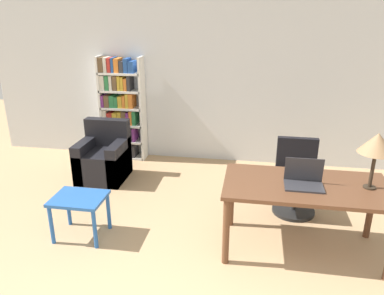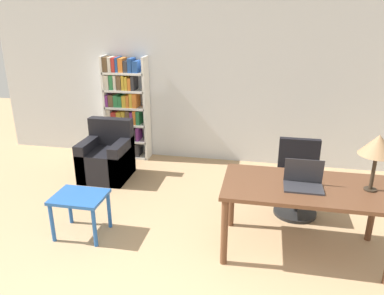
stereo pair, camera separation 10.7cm
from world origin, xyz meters
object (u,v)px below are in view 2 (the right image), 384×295
at_px(table_lamp, 378,146).
at_px(office_chair, 297,181).
at_px(armchair, 107,158).
at_px(side_table_blue, 80,202).
at_px(bookshelf, 125,109).
at_px(desk, 305,195).
at_px(laptop, 303,181).

relative_size(table_lamp, office_chair, 0.62).
xyz_separation_m(office_chair, armchair, (-2.77, 0.51, -0.12)).
height_order(side_table_blue, bookshelf, bookshelf).
bearing_deg(desk, table_lamp, 2.46).
xyz_separation_m(side_table_blue, bookshelf, (-0.36, 2.42, 0.44)).
relative_size(table_lamp, bookshelf, 0.33).
relative_size(side_table_blue, armchair, 0.66).
relative_size(desk, table_lamp, 2.92).
relative_size(office_chair, armchair, 1.06).
height_order(desk, laptop, laptop).
height_order(office_chair, side_table_blue, office_chair).
xyz_separation_m(laptop, office_chair, (0.04, 0.90, -0.41)).
distance_m(side_table_blue, bookshelf, 2.48).
bearing_deg(armchair, laptop, -27.27).
bearing_deg(office_chair, laptop, -92.28).
height_order(laptop, armchair, laptop).
height_order(office_chair, armchair, office_chair).
height_order(desk, bookshelf, bookshelf).
height_order(laptop, bookshelf, bookshelf).
xyz_separation_m(desk, bookshelf, (-2.79, 2.26, 0.17)).
height_order(table_lamp, office_chair, table_lamp).
bearing_deg(table_lamp, laptop, -175.07).
xyz_separation_m(desk, laptop, (-0.04, -0.03, 0.16)).
distance_m(desk, side_table_blue, 2.44).
relative_size(side_table_blue, bookshelf, 0.33).
bearing_deg(office_chair, table_lamp, -54.38).
height_order(side_table_blue, armchair, armchair).
bearing_deg(table_lamp, desk, -177.54).
bearing_deg(side_table_blue, bookshelf, 98.50).
relative_size(office_chair, bookshelf, 0.53).
height_order(laptop, office_chair, laptop).
height_order(laptop, side_table_blue, laptop).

